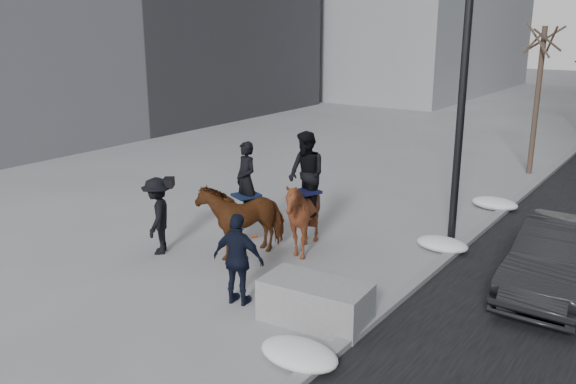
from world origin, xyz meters
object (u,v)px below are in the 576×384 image
Objects in this scene: planter at (315,302)px; mounted_left at (243,212)px; car_near at (560,259)px; mounted_right at (303,207)px.

mounted_left is (-3.18, 1.92, 0.56)m from planter.
mounted_left reaches higher than planter.
car_near reaches higher than planter.
car_near is 5.32m from mounted_right.
mounted_right reaches higher than car_near.
car_near is 6.63m from mounted_left.
planter is 0.75× the size of mounted_left.
mounted_left is 0.91× the size of mounted_right.
planter is 0.45× the size of car_near.
mounted_left is (-6.37, -1.82, 0.26)m from car_near.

